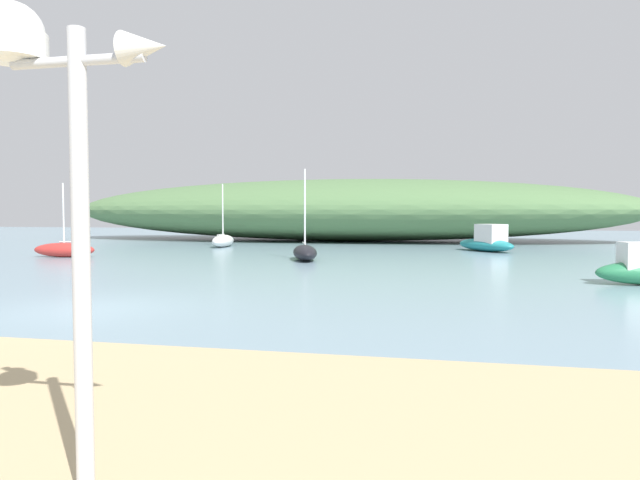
% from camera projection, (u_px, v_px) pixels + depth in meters
% --- Properties ---
extents(ground_plane, '(120.00, 120.00, 0.00)m').
position_uv_depth(ground_plane, '(92.00, 310.00, 12.34)').
color(ground_plane, '#7A99A8').
extents(distant_hill, '(43.64, 12.65, 4.61)m').
position_uv_depth(distant_hill, '(343.00, 210.00, 42.68)').
color(distant_hill, '#517547').
rests_on(distant_hill, ground).
extents(mast_structure, '(1.36, 0.46, 3.36)m').
position_uv_depth(mast_structure, '(43.00, 97.00, 3.79)').
color(mast_structure, silver).
rests_on(mast_structure, beach_sand).
extents(sailboat_near_shore, '(2.02, 3.56, 4.06)m').
position_uv_depth(sailboat_near_shore, '(305.00, 252.00, 25.10)').
color(sailboat_near_shore, black).
rests_on(sailboat_near_shore, ground).
extents(sailboat_centre_water, '(1.25, 3.14, 3.86)m').
position_uv_depth(sailboat_centre_water, '(223.00, 241.00, 34.61)').
color(sailboat_centre_water, white).
rests_on(sailboat_centre_water, ground).
extents(sailboat_by_sandbar, '(3.08, 1.17, 3.52)m').
position_uv_depth(sailboat_by_sandbar, '(64.00, 249.00, 26.81)').
color(sailboat_by_sandbar, '#B72D28').
rests_on(sailboat_by_sandbar, ground).
extents(motorboat_east_reach, '(3.54, 4.04, 1.49)m').
position_uv_depth(motorboat_east_reach, '(487.00, 242.00, 30.62)').
color(motorboat_east_reach, teal).
rests_on(motorboat_east_reach, ground).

